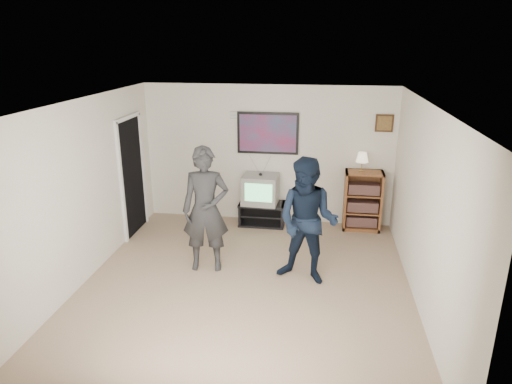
% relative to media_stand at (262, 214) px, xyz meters
% --- Properties ---
extents(room_shell, '(4.51, 5.00, 2.51)m').
position_rel_media_stand_xyz_m(room_shell, '(0.06, -1.88, 1.04)').
color(room_shell, '#7E6750').
rests_on(room_shell, ground).
extents(media_stand, '(0.83, 0.46, 0.41)m').
position_rel_media_stand_xyz_m(media_stand, '(0.00, 0.00, 0.00)').
color(media_stand, black).
rests_on(media_stand, room_shell).
extents(crt_television, '(0.65, 0.56, 0.53)m').
position_rel_media_stand_xyz_m(crt_television, '(-0.03, 0.00, 0.47)').
color(crt_television, gray).
rests_on(crt_television, media_stand).
extents(bookshelf, '(0.65, 0.37, 1.07)m').
position_rel_media_stand_xyz_m(bookshelf, '(1.78, 0.05, 0.33)').
color(bookshelf, brown).
rests_on(bookshelf, room_shell).
extents(table_lamp, '(0.21, 0.21, 0.34)m').
position_rel_media_stand_xyz_m(table_lamp, '(1.72, 0.04, 1.03)').
color(table_lamp, '#FDE6C0').
rests_on(table_lamp, bookshelf).
extents(person_tall, '(0.73, 0.53, 1.84)m').
position_rel_media_stand_xyz_m(person_tall, '(-0.58, -1.78, 0.71)').
color(person_tall, '#262628').
rests_on(person_tall, room_shell).
extents(person_short, '(1.01, 0.88, 1.78)m').
position_rel_media_stand_xyz_m(person_short, '(0.88, -1.94, 0.68)').
color(person_short, black).
rests_on(person_short, room_shell).
extents(controller_left, '(0.05, 0.12, 0.04)m').
position_rel_media_stand_xyz_m(controller_left, '(-0.60, -1.55, 1.08)').
color(controller_left, white).
rests_on(controller_left, person_tall).
extents(controller_right, '(0.04, 0.13, 0.04)m').
position_rel_media_stand_xyz_m(controller_right, '(0.92, -1.69, 0.87)').
color(controller_right, white).
rests_on(controller_right, person_short).
extents(poster, '(1.10, 0.03, 0.75)m').
position_rel_media_stand_xyz_m(poster, '(0.06, 0.25, 1.44)').
color(poster, black).
rests_on(poster, room_shell).
extents(air_vent, '(0.28, 0.02, 0.14)m').
position_rel_media_stand_xyz_m(air_vent, '(-0.49, 0.25, 1.74)').
color(air_vent, white).
rests_on(air_vent, room_shell).
extents(small_picture, '(0.30, 0.03, 0.30)m').
position_rel_media_stand_xyz_m(small_picture, '(2.06, 0.25, 1.67)').
color(small_picture, '#3B2212').
rests_on(small_picture, room_shell).
extents(doorway, '(0.03, 0.85, 2.00)m').
position_rel_media_stand_xyz_m(doorway, '(-2.17, -0.63, 0.79)').
color(doorway, black).
rests_on(doorway, room_shell).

